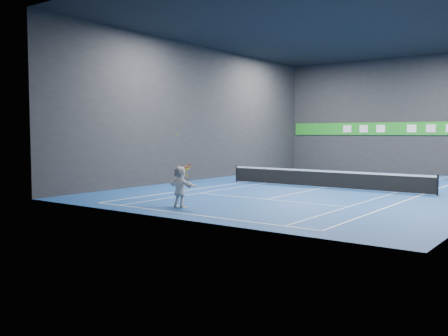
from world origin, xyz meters
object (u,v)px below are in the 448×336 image
Objects in this scene: player at (180,187)px; tennis_ball at (176,135)px; tennis_racket at (187,167)px; tennis_net at (324,178)px.

player is 2.19m from tennis_ball.
tennis_ball reaches higher than tennis_racket.
tennis_ball is at bearing -179.09° from tennis_racket.
tennis_net is (1.58, 10.77, -0.34)m from player.
tennis_ball is at bearing -99.53° from tennis_net.
player is 27.06× the size of tennis_ball.
tennis_ball reaches higher than player.
tennis_racket is at bearing -96.40° from tennis_net.
tennis_racket is at bearing 0.91° from tennis_ball.
player is 2.90× the size of tennis_racket.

